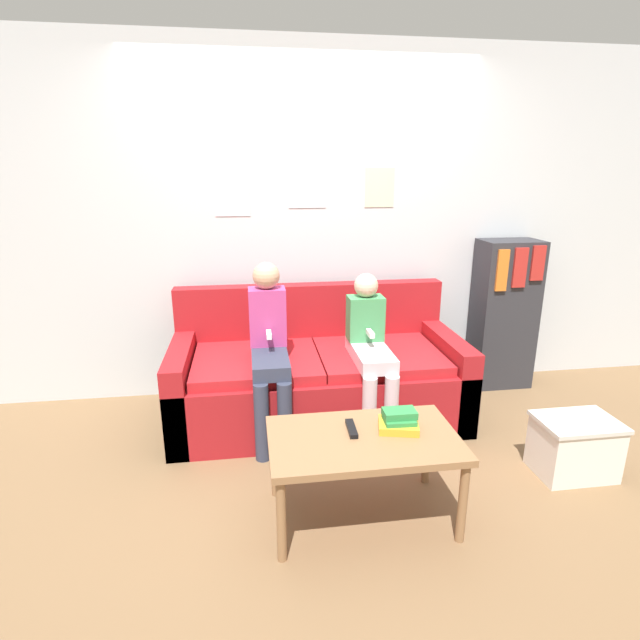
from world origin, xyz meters
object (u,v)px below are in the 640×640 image
storage_box (574,446)px  bookshelf (504,314)px  person_left (269,344)px  couch (317,377)px  coffee_table (363,446)px  tv_remote (352,429)px  person_right (370,346)px

storage_box → bookshelf: bearing=81.6°
person_left → storage_box: size_ratio=2.56×
bookshelf → storage_box: (-0.19, -1.28, -0.43)m
couch → bookshelf: (1.56, 0.35, 0.30)m
person_left → bookshelf: (1.90, 0.56, -0.04)m
coffee_table → bookshelf: 2.11m
tv_remote → couch: bearing=93.8°
person_left → tv_remote: size_ratio=6.65×
tv_remote → person_left: bearing=115.7°
person_right → bookshelf: 1.37m
storage_box → tv_remote: bearing=-174.5°
tv_remote → person_right: bearing=72.8°
bookshelf → couch: bearing=-167.6°
bookshelf → storage_box: bearing=-98.4°
coffee_table → storage_box: (1.30, 0.20, -0.23)m
person_right → bookshelf: size_ratio=0.88×
person_right → tv_remote: 0.89m
couch → tv_remote: couch is taller
person_right → bookshelf: bearing=24.9°
person_left → tv_remote: 0.94m
person_left → bookshelf: size_ratio=0.96×
person_left → person_right: bearing=-1.5°
couch → storage_box: size_ratio=4.47×
bookshelf → tv_remote: bearing=-137.5°
coffee_table → person_right: bearing=74.5°
person_left → couch: bearing=32.0°
person_left → tv_remote: bearing=-66.7°
person_left → person_right: person_left is taller
coffee_table → couch: bearing=93.6°
couch → person_right: (0.32, -0.23, 0.30)m
couch → tv_remote: 1.08m
coffee_table → bookshelf: size_ratio=0.78×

